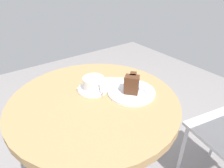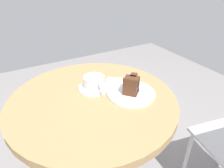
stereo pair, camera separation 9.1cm
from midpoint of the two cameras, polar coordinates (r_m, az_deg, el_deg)
cafe_table at (r=0.97m, az=-7.59°, el=-10.56°), size 0.75×0.75×0.76m
saucer at (r=0.95m, az=-8.12°, el=-1.49°), size 0.15×0.15×0.01m
coffee_cup at (r=0.93m, az=-8.05°, el=0.16°), size 0.13×0.10×0.06m
teaspoon at (r=0.94m, az=-11.25°, el=-1.85°), size 0.10×0.03×0.00m
cake_plate at (r=0.92m, az=2.71°, el=-2.37°), size 0.22×0.22×0.01m
cake_slice at (r=0.89m, az=2.79°, el=-0.04°), size 0.09×0.10×0.08m
fork at (r=0.92m, az=5.87°, el=-1.73°), size 0.15×0.05×0.00m
napkin at (r=0.98m, az=-1.20°, el=-0.24°), size 0.20×0.19×0.00m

